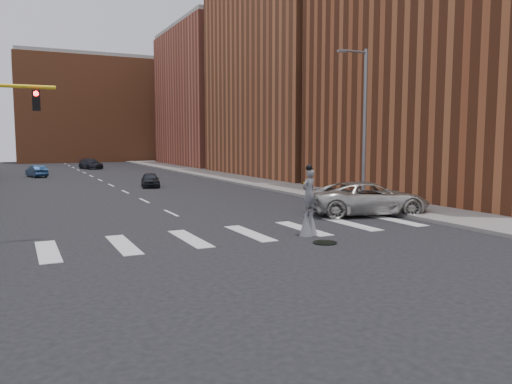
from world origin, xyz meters
The scene contains 13 objects.
ground_plane centered at (0.00, 0.00, 0.00)m, with size 160.00×160.00×0.00m, color black.
sidewalk_right centered at (12.50, 25.00, 0.09)m, with size 5.00×90.00×0.18m, color slate.
manhole centered at (3.00, -2.00, 0.02)m, with size 0.90×0.90×0.04m, color black.
building_near centered at (22.00, 8.00, 11.00)m, with size 16.00×20.00×22.00m, color brown.
building_mid centered at (22.00, 30.00, 12.00)m, with size 16.00×22.00×24.00m, color #98512F.
building_far centered at (22.00, 54.00, 10.00)m, with size 16.00×22.00×20.00m, color #AD5440.
building_backdrop centered at (6.00, 78.00, 9.00)m, with size 26.00×14.00×18.00m, color #98512F.
streetlight centered at (10.90, 6.00, 4.90)m, with size 2.05×0.20×9.00m.
stilt_performer centered at (3.27, -0.41, 1.16)m, with size 0.82×0.64×2.88m.
suv_crossing centered at (9.00, 3.00, 0.86)m, with size 2.84×6.17×1.71m, color #B8B5AD.
car_near centered at (2.63, 23.01, 0.59)m, with size 1.39×3.45×1.17m, color black.
car_mid centered at (-5.30, 38.92, 0.60)m, with size 1.27×3.65×1.20m, color #162C4E.
car_far centered at (1.76, 51.65, 0.68)m, with size 1.90×4.68×1.36m, color black.
Camera 1 is at (-7.33, -17.39, 3.86)m, focal length 35.00 mm.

